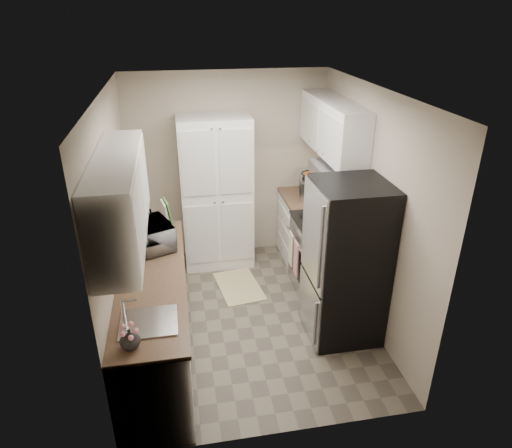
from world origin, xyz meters
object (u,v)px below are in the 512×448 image
object	(u,v)px
pantry_cabinet	(216,194)
refrigerator	(346,262)
wine_bottle	(152,225)
toaster_oven	(313,188)
microwave	(153,235)
electric_range	(323,255)

from	to	relation	value
pantry_cabinet	refrigerator	world-z (taller)	pantry_cabinet
wine_bottle	pantry_cabinet	bearing A→B (deg)	50.27
refrigerator	toaster_oven	world-z (taller)	refrigerator
wine_bottle	toaster_oven	bearing A→B (deg)	22.05
wine_bottle	toaster_oven	size ratio (longest dim) A/B	0.71
wine_bottle	toaster_oven	xyz separation A→B (m)	(2.04, 0.83, -0.03)
refrigerator	microwave	world-z (taller)	refrigerator
pantry_cabinet	wine_bottle	bearing A→B (deg)	-129.73
microwave	wine_bottle	size ratio (longest dim) A/B	1.65
electric_range	microwave	world-z (taller)	microwave
refrigerator	electric_range	bearing A→B (deg)	87.52
pantry_cabinet	toaster_oven	distance (m)	1.26
pantry_cabinet	wine_bottle	distance (m)	1.24
refrigerator	wine_bottle	bearing A→B (deg)	158.16
pantry_cabinet	microwave	world-z (taller)	pantry_cabinet
microwave	toaster_oven	bearing A→B (deg)	-84.67
microwave	wine_bottle	distance (m)	0.23
pantry_cabinet	refrigerator	distance (m)	2.07
pantry_cabinet	wine_bottle	size ratio (longest dim) A/B	6.59
refrigerator	wine_bottle	distance (m)	2.09
electric_range	microwave	size ratio (longest dim) A/B	2.26
wine_bottle	microwave	bearing A→B (deg)	-84.84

